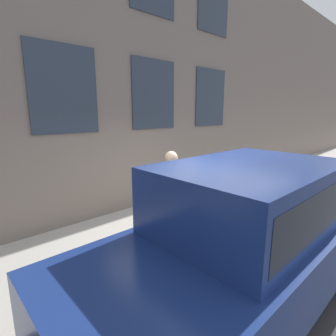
{
  "coord_description": "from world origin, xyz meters",
  "views": [
    {
      "loc": [
        -2.81,
        3.24,
        2.54
      ],
      "look_at": [
        0.79,
        -0.08,
        1.49
      ],
      "focal_mm": 28.0,
      "sensor_mm": 36.0,
      "label": 1
    }
  ],
  "objects": [
    {
      "name": "person",
      "position": [
        0.92,
        -0.29,
        1.13
      ],
      "size": [
        0.39,
        0.26,
        1.62
      ],
      "rotation": [
        0.0,
        0.0,
        -2.89
      ],
      "color": "#726651",
      "rests_on": "sidewalk"
    },
    {
      "name": "parked_car_navy_near",
      "position": [
        -1.21,
        0.37,
        1.04
      ],
      "size": [
        1.85,
        5.03,
        1.93
      ],
      "color": "black",
      "rests_on": "ground_plane"
    },
    {
      "name": "sidewalk",
      "position": [
        1.23,
        0.0,
        0.08
      ],
      "size": [
        2.47,
        60.0,
        0.16
      ],
      "color": "#B2ADA3",
      "rests_on": "ground_plane"
    },
    {
      "name": "fire_hydrant",
      "position": [
        0.67,
        0.12,
        0.53
      ],
      "size": [
        0.31,
        0.43,
        0.74
      ],
      "color": "gold",
      "rests_on": "sidewalk"
    },
    {
      "name": "building_facade",
      "position": [
        2.61,
        0.0,
        3.62
      ],
      "size": [
        0.33,
        40.0,
        7.23
      ],
      "color": "gray",
      "rests_on": "ground_plane"
    },
    {
      "name": "ground_plane",
      "position": [
        0.0,
        0.0,
        0.0
      ],
      "size": [
        80.0,
        80.0,
        0.0
      ],
      "primitive_type": "plane",
      "color": "#38383A"
    }
  ]
}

